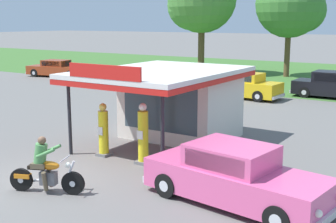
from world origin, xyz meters
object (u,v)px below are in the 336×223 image
(parked_car_back_row_right, at_px, (237,86))
(parked_car_back_row_far_left, at_px, (146,76))
(motorcycle_with_rider, at_px, (45,170))
(featured_classic_sedan, at_px, (235,177))
(gas_pump_offside, at_px, (143,136))
(parked_car_back_row_far_right, at_px, (57,69))
(gas_pump_nearside, at_px, (103,132))
(bystander_standing_back_lot, at_px, (124,85))

(parked_car_back_row_right, height_order, parked_car_back_row_far_left, parked_car_back_row_far_left)
(motorcycle_with_rider, bearing_deg, featured_classic_sedan, 24.64)
(gas_pump_offside, height_order, parked_car_back_row_far_right, gas_pump_offside)
(motorcycle_with_rider, height_order, parked_car_back_row_right, motorcycle_with_rider)
(gas_pump_nearside, relative_size, gas_pump_offside, 0.92)
(parked_car_back_row_right, relative_size, parked_car_back_row_far_right, 1.03)
(gas_pump_nearside, height_order, bystander_standing_back_lot, gas_pump_nearside)
(motorcycle_with_rider, bearing_deg, gas_pump_nearside, 105.22)
(parked_car_back_row_right, distance_m, parked_car_back_row_far_left, 7.58)
(motorcycle_with_rider, bearing_deg, gas_pump_offside, 78.29)
(gas_pump_nearside, distance_m, parked_car_back_row_far_right, 23.69)
(motorcycle_with_rider, distance_m, featured_classic_sedan, 5.08)
(parked_car_back_row_far_right, bearing_deg, parked_car_back_row_right, -4.76)
(parked_car_back_row_far_left, distance_m, bystander_standing_back_lot, 5.43)
(parked_car_back_row_right, bearing_deg, parked_car_back_row_far_left, 172.44)
(parked_car_back_row_right, relative_size, parked_car_back_row_far_left, 1.09)
(parked_car_back_row_right, bearing_deg, featured_classic_sedan, -65.92)
(gas_pump_offside, height_order, parked_car_back_row_far_left, gas_pump_offside)
(featured_classic_sedan, relative_size, parked_car_back_row_right, 0.90)
(gas_pump_offside, distance_m, parked_car_back_row_far_left, 18.11)
(parked_car_back_row_far_right, height_order, bystander_standing_back_lot, bystander_standing_back_lot)
(gas_pump_offside, height_order, motorcycle_with_rider, gas_pump_offside)
(gas_pump_offside, bearing_deg, parked_car_back_row_right, 101.90)
(parked_car_back_row_right, bearing_deg, gas_pump_nearside, -84.92)
(gas_pump_offside, bearing_deg, featured_classic_sedan, -19.77)
(gas_pump_offside, relative_size, featured_classic_sedan, 0.39)
(parked_car_back_row_right, xyz_separation_m, bystander_standing_back_lot, (-5.55, -4.06, 0.07))
(parked_car_back_row_right, xyz_separation_m, parked_car_back_row_far_left, (-7.51, 1.00, -0.01))
(featured_classic_sedan, bearing_deg, motorcycle_with_rider, -155.36)
(featured_classic_sedan, bearing_deg, parked_car_back_row_far_right, 144.99)
(gas_pump_nearside, xyz_separation_m, featured_classic_sedan, (5.57, -1.40, -0.14))
(bystander_standing_back_lot, bearing_deg, gas_pump_nearside, -55.20)
(gas_pump_offside, xyz_separation_m, parked_car_back_row_far_left, (-10.42, 14.81, -0.22))
(motorcycle_with_rider, distance_m, bystander_standing_back_lot, 15.35)
(featured_classic_sedan, height_order, parked_car_back_row_right, parked_car_back_row_right)
(bystander_standing_back_lot, bearing_deg, gas_pump_offside, -49.05)
(gas_pump_nearside, xyz_separation_m, gas_pump_offside, (1.68, 0.00, 0.08))
(motorcycle_with_rider, relative_size, parked_car_back_row_far_left, 0.39)
(gas_pump_nearside, bearing_deg, featured_classic_sedan, -14.08)
(gas_pump_offside, xyz_separation_m, parked_car_back_row_far_right, (-19.83, 15.22, -0.29))
(gas_pump_offside, bearing_deg, parked_car_back_row_far_left, 125.14)
(gas_pump_nearside, relative_size, featured_classic_sedan, 0.36)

